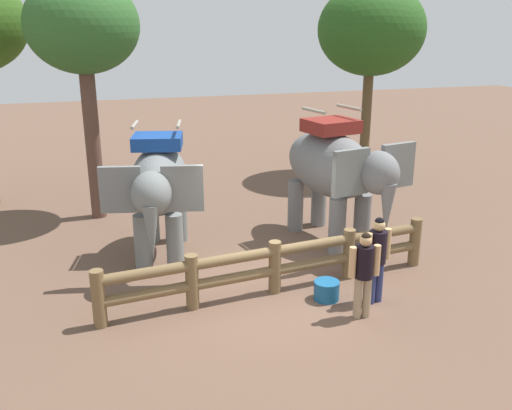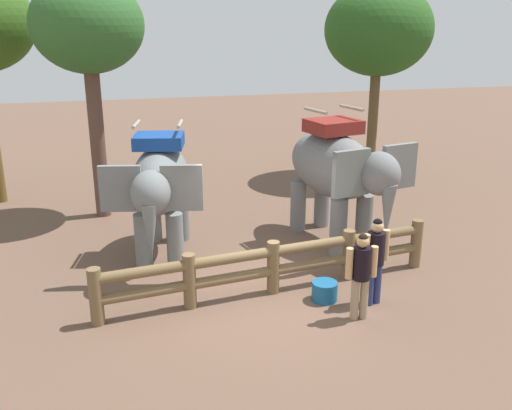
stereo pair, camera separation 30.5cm
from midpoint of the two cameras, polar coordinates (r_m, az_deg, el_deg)
ground_plane at (r=11.24m, az=2.36°, el=-8.55°), size 60.00×60.00×0.00m
log_fence at (r=10.90m, az=2.56°, el=-5.92°), size 6.84×0.94×1.05m
elephant_near_left at (r=12.33m, az=-8.98°, el=2.06°), size 2.22×3.57×2.99m
elephant_center at (r=13.16m, az=8.89°, el=3.55°), size 2.29×3.78×3.18m
tourist_woman_in_black at (r=10.57m, az=12.78°, el=-4.99°), size 0.58×0.39×1.68m
tourist_man_in_blue at (r=10.02m, az=11.44°, el=-6.49°), size 0.57×0.34×1.61m
tree_far_left at (r=15.11m, az=-16.06°, el=16.73°), size 2.79×2.79×6.13m
tree_back_center at (r=18.99m, az=12.73°, el=16.81°), size 3.40×3.40×6.24m
feed_bucket at (r=10.86m, az=7.75°, el=-8.62°), size 0.48×0.48×0.37m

